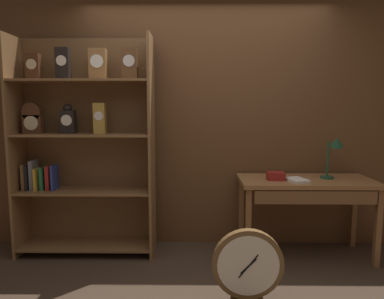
# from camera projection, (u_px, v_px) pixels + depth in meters

# --- Properties ---
(back_wood_panel) EXTENTS (4.80, 0.05, 2.60)m
(back_wood_panel) POSITION_uv_depth(u_px,v_px,m) (206.00, 123.00, 3.64)
(back_wood_panel) COLOR brown
(back_wood_panel) RESTS_ON ground
(bookshelf) EXTENTS (1.34, 0.37, 2.14)m
(bookshelf) POSITION_uv_depth(u_px,v_px,m) (82.00, 144.00, 3.41)
(bookshelf) COLOR brown
(bookshelf) RESTS_ON ground
(workbench) EXTENTS (1.28, 0.59, 0.77)m
(workbench) POSITION_uv_depth(u_px,v_px,m) (307.00, 190.00, 3.33)
(workbench) COLOR brown
(workbench) RESTS_ON ground
(desk_lamp) EXTENTS (0.20, 0.20, 0.43)m
(desk_lamp) POSITION_uv_depth(u_px,v_px,m) (334.00, 150.00, 3.31)
(desk_lamp) COLOR #1E472D
(desk_lamp) RESTS_ON workbench
(toolbox_small) EXTENTS (0.16, 0.12, 0.08)m
(toolbox_small) POSITION_uv_depth(u_px,v_px,m) (276.00, 176.00, 3.30)
(toolbox_small) COLOR maroon
(toolbox_small) RESTS_ON workbench
(open_repair_manual) EXTENTS (0.21, 0.26, 0.02)m
(open_repair_manual) POSITION_uv_depth(u_px,v_px,m) (297.00, 180.00, 3.24)
(open_repair_manual) COLOR silver
(open_repair_manual) RESTS_ON workbench
(round_clock_large) EXTENTS (0.53, 0.11, 0.57)m
(round_clock_large) POSITION_uv_depth(u_px,v_px,m) (248.00, 266.00, 2.57)
(round_clock_large) COLOR brown
(round_clock_large) RESTS_ON ground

